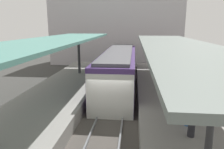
{
  "coord_description": "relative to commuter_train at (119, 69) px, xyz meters",
  "views": [
    {
      "loc": [
        1.28,
        -11.59,
        5.35
      ],
      "look_at": [
        -0.49,
        5.5,
        1.43
      ],
      "focal_mm": 34.39,
      "sensor_mm": 36.0,
      "label": 1
    }
  ],
  "objects": [
    {
      "name": "canopy_right",
      "position": [
        3.8,
        -5.14,
        2.47
      ],
      "size": [
        4.18,
        21.0,
        3.32
      ],
      "color": "#333335",
      "rests_on": "platform_right"
    },
    {
      "name": "passenger_mid_platform",
      "position": [
        3.63,
        -9.98,
        0.11
      ],
      "size": [
        0.36,
        0.36,
        1.61
      ],
      "color": "#232328",
      "rests_on": "platform_right"
    },
    {
      "name": "passenger_far_end",
      "position": [
        5.19,
        -1.31,
        0.12
      ],
      "size": [
        0.36,
        0.36,
        1.64
      ],
      "color": "navy",
      "rests_on": "platform_right"
    },
    {
      "name": "track_ballast",
      "position": [
        0.0,
        -6.54,
        -1.63
      ],
      "size": [
        3.2,
        28.0,
        0.2
      ],
      "primitive_type": "cube",
      "color": "#4C4742",
      "rests_on": "ground_plane"
    },
    {
      "name": "passenger_near_bench",
      "position": [
        3.71,
        -8.98,
        0.11
      ],
      "size": [
        0.36,
        0.36,
        1.62
      ],
      "color": "navy",
      "rests_on": "platform_right"
    },
    {
      "name": "platform_right",
      "position": [
        3.8,
        -6.54,
        -1.23
      ],
      "size": [
        4.4,
        28.0,
        1.0
      ],
      "primitive_type": "cube",
      "color": "gray",
      "rests_on": "ground_plane"
    },
    {
      "name": "platform_bench",
      "position": [
        3.94,
        -2.57,
        -0.26
      ],
      "size": [
        1.4,
        0.41,
        0.86
      ],
      "color": "black",
      "rests_on": "platform_right"
    },
    {
      "name": "commuter_train",
      "position": [
        0.0,
        0.0,
        0.0
      ],
      "size": [
        2.78,
        14.06,
        3.1
      ],
      "color": "#472D6B",
      "rests_on": "track_ballast"
    },
    {
      "name": "rail_near_side",
      "position": [
        -0.72,
        -6.54,
        -1.46
      ],
      "size": [
        0.08,
        28.0,
        0.14
      ],
      "primitive_type": "cube",
      "color": "slate",
      "rests_on": "track_ballast"
    },
    {
      "name": "rail_far_side",
      "position": [
        0.72,
        -6.54,
        -1.46
      ],
      "size": [
        0.08,
        28.0,
        0.14
      ],
      "primitive_type": "cube",
      "color": "slate",
      "rests_on": "track_ballast"
    },
    {
      "name": "station_building_backdrop",
      "position": [
        -1.38,
        13.46,
        3.77
      ],
      "size": [
        18.0,
        6.0,
        11.0
      ],
      "primitive_type": "cube",
      "color": "#B7B2B7",
      "rests_on": "ground_plane"
    },
    {
      "name": "canopy_left",
      "position": [
        -3.8,
        -5.14,
        2.66
      ],
      "size": [
        4.18,
        21.0,
        3.52
      ],
      "color": "#333335",
      "rests_on": "platform_left"
    },
    {
      "name": "litter_bin",
      "position": [
        5.05,
        -8.08,
        -0.33
      ],
      "size": [
        0.44,
        0.44,
        0.8
      ],
      "primitive_type": "cylinder",
      "color": "maroon",
      "rests_on": "platform_right"
    },
    {
      "name": "ground_plane",
      "position": [
        0.0,
        -6.54,
        -1.73
      ],
      "size": [
        80.0,
        80.0,
        0.0
      ],
      "primitive_type": "plane",
      "color": "#383835"
    },
    {
      "name": "platform_left",
      "position": [
        -3.8,
        -6.54,
        -1.23
      ],
      "size": [
        4.4,
        28.0,
        1.0
      ],
      "primitive_type": "cube",
      "color": "gray",
      "rests_on": "ground_plane"
    },
    {
      "name": "platform_sign",
      "position": [
        3.89,
        -4.38,
        0.9
      ],
      "size": [
        0.9,
        0.08,
        2.21
      ],
      "color": "#262628",
      "rests_on": "platform_right"
    }
  ]
}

